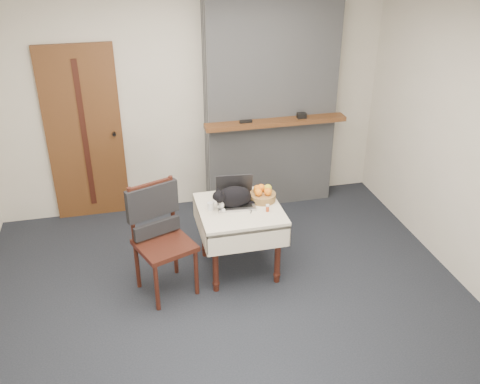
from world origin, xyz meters
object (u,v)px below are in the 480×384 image
object	(u,v)px
chair	(158,224)
laptop	(235,197)
fruit_basket	(262,195)
cream_jar	(211,206)
side_table	(240,218)
pill_bottle	(267,208)
cat	(234,197)
door	(85,135)

from	to	relation	value
chair	laptop	bearing A→B (deg)	-7.13
fruit_basket	cream_jar	bearing A→B (deg)	-172.56
laptop	side_table	bearing A→B (deg)	-73.97
laptop	pill_bottle	distance (m)	0.35
fruit_basket	chair	bearing A→B (deg)	-170.09
fruit_basket	chair	size ratio (longest dim) A/B	0.24
cream_jar	chair	bearing A→B (deg)	-167.59
side_table	pill_bottle	bearing A→B (deg)	-29.76
cat	cream_jar	world-z (taller)	cat
laptop	cream_jar	distance (m)	0.27
pill_bottle	fruit_basket	bearing A→B (deg)	86.52
side_table	cat	distance (m)	0.22
side_table	cream_jar	size ratio (longest dim) A/B	10.99
chair	cream_jar	bearing A→B (deg)	-8.68
side_table	laptop	xyz separation A→B (m)	(-0.02, 0.10, 0.18)
door	cream_jar	bearing A→B (deg)	-51.73
chair	door	bearing A→B (deg)	90.99
cream_jar	chair	world-z (taller)	chair
door	cat	size ratio (longest dim) A/B	3.99
cream_jar	fruit_basket	size ratio (longest dim) A/B	0.27
door	laptop	distance (m)	1.97
side_table	cream_jar	bearing A→B (deg)	175.11
cream_jar	chair	xyz separation A→B (m)	(-0.51, -0.11, -0.05)
chair	pill_bottle	bearing A→B (deg)	-23.71
cream_jar	chair	size ratio (longest dim) A/B	0.07
laptop	cream_jar	xyz separation A→B (m)	(-0.26, -0.08, -0.03)
pill_bottle	side_table	bearing A→B (deg)	150.24
cat	cream_jar	size ratio (longest dim) A/B	7.06
laptop	cat	xyz separation A→B (m)	(-0.02, -0.07, 0.04)
side_table	cream_jar	distance (m)	0.31
door	cat	xyz separation A→B (m)	(1.37, -1.44, -0.20)
laptop	fruit_basket	bearing A→B (deg)	3.71
fruit_basket	chair	distance (m)	1.05
cream_jar	fruit_basket	bearing A→B (deg)	7.44
cat	fruit_basket	world-z (taller)	cat
cat	chair	distance (m)	0.76
side_table	cream_jar	world-z (taller)	cream_jar
cat	pill_bottle	bearing A→B (deg)	-50.68
door	laptop	bearing A→B (deg)	-44.42
side_table	laptop	world-z (taller)	laptop
pill_bottle	cream_jar	bearing A→B (deg)	162.72
cat	cream_jar	distance (m)	0.24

